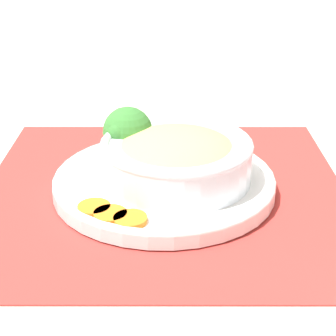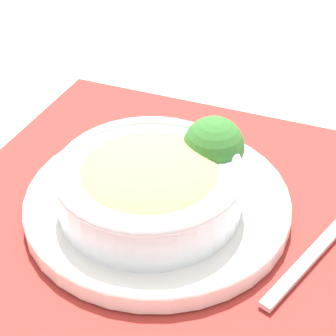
{
  "view_description": "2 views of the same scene",
  "coord_description": "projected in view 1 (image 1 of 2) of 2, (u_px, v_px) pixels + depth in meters",
  "views": [
    {
      "loc": [
        -0.62,
        -0.08,
        0.33
      ],
      "look_at": [
        -0.02,
        -0.01,
        0.04
      ],
      "focal_mm": 60.0,
      "sensor_mm": 36.0,
      "label": 1
    },
    {
      "loc": [
        0.22,
        -0.39,
        0.39
      ],
      "look_at": [
        0.0,
        0.02,
        0.05
      ],
      "focal_mm": 60.0,
      "sensor_mm": 36.0,
      "label": 2
    }
  ],
  "objects": [
    {
      "name": "carrot_slice_near",
      "position": [
        94.0,
        208.0,
        0.62
      ],
      "size": [
        0.04,
        0.04,
        0.01
      ],
      "color": "orange",
      "rests_on": "plate"
    },
    {
      "name": "broccoli_floret",
      "position": [
        128.0,
        132.0,
        0.72
      ],
      "size": [
        0.06,
        0.06,
        0.08
      ],
      "color": "#84AD5B",
      "rests_on": "plate"
    },
    {
      "name": "fork",
      "position": [
        154.0,
        135.0,
        0.86
      ],
      "size": [
        0.06,
        0.18,
        0.01
      ],
      "rotation": [
        0.0,
        0.0,
        -0.22
      ],
      "color": "silver",
      "rests_on": "placemat"
    },
    {
      "name": "plate",
      "position": [
        164.0,
        181.0,
        0.7
      ],
      "size": [
        0.27,
        0.27,
        0.02
      ],
      "color": "white",
      "rests_on": "placemat"
    },
    {
      "name": "bowl",
      "position": [
        177.0,
        155.0,
        0.68
      ],
      "size": [
        0.19,
        0.19,
        0.06
      ],
      "color": "silver",
      "rests_on": "plate"
    },
    {
      "name": "carrot_slice_middle",
      "position": [
        110.0,
        215.0,
        0.61
      ],
      "size": [
        0.04,
        0.04,
        0.01
      ],
      "color": "orange",
      "rests_on": "plate"
    },
    {
      "name": "carrot_slice_far",
      "position": [
        130.0,
        219.0,
        0.6
      ],
      "size": [
        0.04,
        0.04,
        0.01
      ],
      "color": "orange",
      "rests_on": "plate"
    },
    {
      "name": "placemat",
      "position": [
        164.0,
        191.0,
        0.7
      ],
      "size": [
        0.49,
        0.5,
        0.0
      ],
      "color": "#B2332D",
      "rests_on": "ground_plane"
    },
    {
      "name": "ground_plane",
      "position": [
        164.0,
        192.0,
        0.7
      ],
      "size": [
        4.0,
        4.0,
        0.0
      ],
      "primitive_type": "plane",
      "color": "beige"
    }
  ]
}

